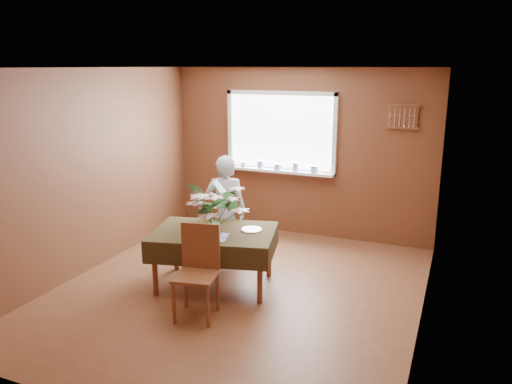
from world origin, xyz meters
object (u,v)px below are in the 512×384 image
at_px(chair_far, 226,226).
at_px(flower_bouquet, 214,207).
at_px(chair_near, 198,267).
at_px(dining_table, 214,237).
at_px(seated_woman, 226,211).

xyz_separation_m(chair_far, flower_bouquet, (0.26, -0.82, 0.51)).
bearing_deg(chair_far, flower_bouquet, 91.08).
xyz_separation_m(chair_near, flower_bouquet, (-0.08, 0.53, 0.49)).
distance_m(dining_table, seated_woman, 0.65).
bearing_deg(seated_woman, chair_near, 90.24).
relative_size(chair_far, flower_bouquet, 1.52).
distance_m(chair_near, seated_woman, 1.35).
bearing_deg(chair_far, seated_woman, 100.27).
distance_m(dining_table, chair_near, 0.70).
xyz_separation_m(dining_table, flower_bouquet, (0.08, -0.14, 0.42)).
bearing_deg(seated_woman, dining_table, 90.19).
xyz_separation_m(seated_woman, flower_bouquet, (0.23, -0.77, 0.29)).
bearing_deg(flower_bouquet, dining_table, 119.31).
height_order(dining_table, seated_woman, seated_woman).
bearing_deg(dining_table, chair_far, 91.05).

